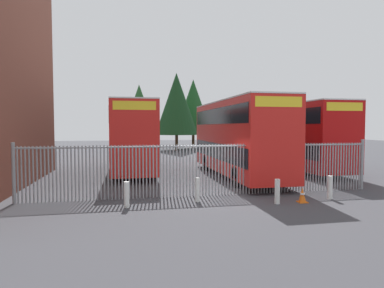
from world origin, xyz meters
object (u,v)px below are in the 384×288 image
at_px(bollard_center_front, 197,190).
at_px(double_decker_bus_behind_fence_right, 293,134).
at_px(double_decker_bus_near_gate, 237,136).
at_px(bollard_near_left, 127,195).
at_px(bollard_near_right, 277,191).
at_px(double_decker_bus_behind_fence_left, 133,135).
at_px(bollard_far_right, 330,187).
at_px(traffic_cone_by_gate, 302,195).

bearing_deg(bollard_center_front, double_decker_bus_behind_fence_right, 44.31).
distance_m(double_decker_bus_near_gate, bollard_near_left, 9.11).
relative_size(double_decker_bus_near_gate, bollard_near_right, 11.38).
height_order(double_decker_bus_behind_fence_left, bollard_far_right, double_decker_bus_behind_fence_left).
bearing_deg(bollard_center_front, double_decker_bus_behind_fence_left, 103.58).
distance_m(double_decker_bus_near_gate, double_decker_bus_behind_fence_right, 5.52).
height_order(double_decker_bus_behind_fence_right, bollard_center_front, double_decker_bus_behind_fence_right).
relative_size(bollard_near_left, bollard_center_front, 1.00).
distance_m(double_decker_bus_behind_fence_right, traffic_cone_by_gate, 10.53).
relative_size(double_decker_bus_behind_fence_left, bollard_far_right, 11.38).
distance_m(bollard_near_left, traffic_cone_by_gate, 6.72).
bearing_deg(bollard_center_front, bollard_far_right, -5.84).
height_order(bollard_center_front, traffic_cone_by_gate, bollard_center_front).
height_order(double_decker_bus_near_gate, bollard_center_front, double_decker_bus_near_gate).
relative_size(double_decker_bus_behind_fence_left, bollard_center_front, 11.38).
xyz_separation_m(bollard_near_left, traffic_cone_by_gate, (6.70, -0.52, -0.19)).
bearing_deg(bollard_near_right, double_decker_bus_near_gate, 84.22).
xyz_separation_m(bollard_center_front, traffic_cone_by_gate, (3.98, -0.90, -0.19)).
bearing_deg(double_decker_bus_behind_fence_right, bollard_center_front, -135.69).
bearing_deg(double_decker_bus_behind_fence_left, bollard_near_right, -63.38).
bearing_deg(bollard_center_front, bollard_near_right, -17.18).
bearing_deg(double_decker_bus_behind_fence_left, traffic_cone_by_gate, -58.94).
relative_size(double_decker_bus_behind_fence_right, traffic_cone_by_gate, 18.32).
distance_m(bollard_center_front, bollard_far_right, 5.43).
bearing_deg(bollard_far_right, double_decker_bus_behind_fence_left, 127.36).
bearing_deg(bollard_center_front, traffic_cone_by_gate, -12.69).
distance_m(double_decker_bus_near_gate, double_decker_bus_behind_fence_left, 6.97).
xyz_separation_m(bollard_near_left, bollard_center_front, (2.71, 0.38, 0.00)).
relative_size(double_decker_bus_behind_fence_right, bollard_far_right, 11.38).
xyz_separation_m(double_decker_bus_near_gate, double_decker_bus_behind_fence_left, (-5.92, 3.67, 0.00)).
bearing_deg(double_decker_bus_near_gate, bollard_near_left, -135.35).
relative_size(double_decker_bus_behind_fence_left, double_decker_bus_behind_fence_right, 1.00).
relative_size(double_decker_bus_near_gate, traffic_cone_by_gate, 18.32).
distance_m(double_decker_bus_behind_fence_left, bollard_center_front, 10.01).
height_order(double_decker_bus_near_gate, double_decker_bus_behind_fence_left, same).
distance_m(bollard_center_front, traffic_cone_by_gate, 4.09).
height_order(double_decker_bus_behind_fence_left, double_decker_bus_behind_fence_right, same).
distance_m(bollard_far_right, traffic_cone_by_gate, 1.47).
distance_m(double_decker_bus_behind_fence_left, bollard_far_right, 12.85).
xyz_separation_m(bollard_near_left, bollard_far_right, (8.11, -0.17, 0.00)).
relative_size(double_decker_bus_near_gate, bollard_center_front, 11.38).
relative_size(bollard_near_right, bollard_far_right, 1.00).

